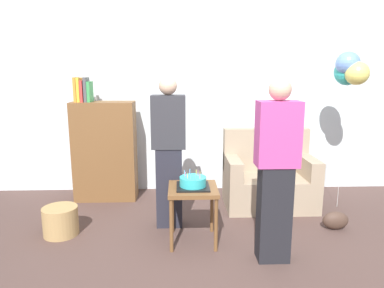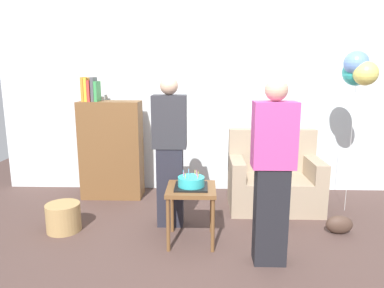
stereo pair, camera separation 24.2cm
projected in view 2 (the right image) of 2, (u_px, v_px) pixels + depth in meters
The scene contains 11 objects.
ground_plane at pixel (219, 260), 3.21m from camera, with size 8.00×8.00×0.00m, color #4C3833.
wall_back at pixel (214, 96), 4.95m from camera, with size 6.00×0.10×2.70m, color silver.
couch at pixel (273, 181), 4.42m from camera, with size 1.10×0.70×0.96m.
bookshelf at pixel (111, 148), 4.73m from camera, with size 0.80×0.36×1.61m.
side_table at pixel (191, 196), 3.48m from camera, with size 0.48×0.48×0.57m.
birthday_cake at pixel (191, 182), 3.45m from camera, with size 0.32×0.32×0.17m.
person_blowing_candles at pixel (170, 152), 3.81m from camera, with size 0.36×0.22×1.63m.
person_holding_cake at pixel (272, 173), 3.02m from camera, with size 0.36×0.22×1.63m.
wicker_basket at pixel (63, 217), 3.78m from camera, with size 0.36×0.36×0.30m, color #A88451.
handbag at pixel (339, 225), 3.72m from camera, with size 0.28×0.14×0.20m, color #473328.
balloon_bunch at pixel (359, 70), 4.02m from camera, with size 0.35×0.45×1.91m.
Camera 2 is at (-0.15, -2.94, 1.68)m, focal length 33.08 mm.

